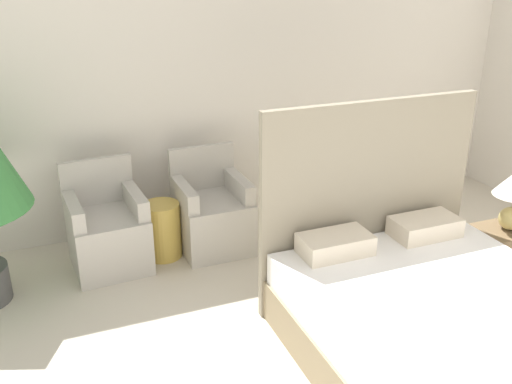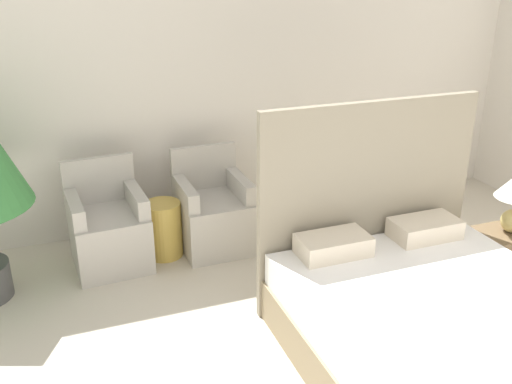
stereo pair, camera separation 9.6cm
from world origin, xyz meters
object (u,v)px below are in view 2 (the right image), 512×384
at_px(armchair_near_window_left, 109,232).
at_px(side_table, 163,229).
at_px(nightstand, 503,257).
at_px(bed, 446,333).
at_px(armchair_near_window_right, 214,216).

relative_size(armchair_near_window_left, side_table, 1.77).
height_order(armchair_near_window_left, nightstand, armchair_near_window_left).
height_order(bed, armchair_near_window_right, bed).
relative_size(armchair_near_window_right, nightstand, 1.68).
relative_size(nightstand, side_table, 1.05).
relative_size(armchair_near_window_left, armchair_near_window_right, 1.00).
relative_size(armchair_near_window_left, nightstand, 1.68).
height_order(bed, armchair_near_window_left, bed).
relative_size(bed, side_table, 4.42).
bearing_deg(bed, side_table, 120.99).
distance_m(bed, armchair_near_window_left, 2.79).
bearing_deg(armchair_near_window_right, side_table, -179.75).
bearing_deg(nightstand, side_table, 150.25).
bearing_deg(armchair_near_window_left, nightstand, -29.43).
height_order(armchair_near_window_left, armchair_near_window_right, same).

